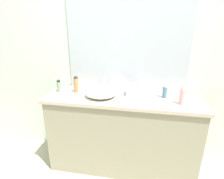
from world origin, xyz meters
The scene contains 10 objects.
bathroom_wall_rear centered at (0.00, 0.73, 1.30)m, with size 6.00×0.06×2.60m, color silver.
vanity_counter centered at (0.07, 0.43, 0.45)m, with size 1.67×0.52×0.91m.
wall_mirror_panel centered at (0.07, 0.69, 1.49)m, with size 1.35×0.01×1.16m, color #B2BCC6.
sink_basin centered at (-0.17, 0.40, 0.95)m, with size 0.34×0.33×0.09m, color white.
faucet centered at (-0.17, 0.57, 0.99)m, with size 0.03×0.15×0.15m.
soap_dispenser centered at (0.64, 0.34, 0.99)m, with size 0.05×0.05×0.20m.
lotion_bottle centered at (0.49, 0.48, 0.97)m, with size 0.05×0.05×0.14m.
perfume_bottle centered at (-0.66, 0.44, 0.97)m, with size 0.04×0.04×0.14m.
spray_can centered at (-0.47, 0.47, 0.99)m, with size 0.05×0.05×0.18m.
tissue_box centered at (0.17, 0.50, 0.97)m, with size 0.14×0.14×0.15m.
Camera 1 is at (0.28, -1.42, 1.68)m, focal length 30.31 mm.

